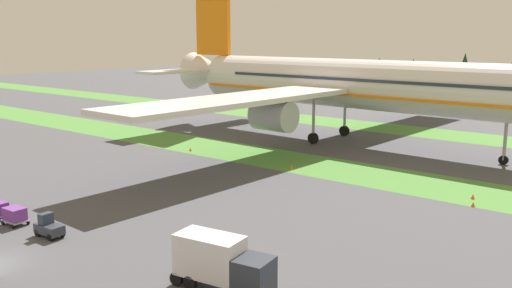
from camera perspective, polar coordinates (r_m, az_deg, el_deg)
name	(u,v)px	position (r m, az deg, el deg)	size (l,w,h in m)	color
grass_strip_near	(308,164)	(71.76, 5.46, -2.09)	(320.00, 10.52, 0.01)	#4C8438
grass_strip_far	(412,131)	(100.47, 15.98, 1.32)	(320.00, 10.52, 0.01)	#4C8438
airliner	(344,83)	(86.67, 9.19, 6.28)	(68.92, 84.84, 25.81)	silver
baggage_tug	(49,227)	(48.96, -20.78, -8.10)	(2.67, 1.45, 1.97)	#2D333D
cargo_dolly_lead	(15,215)	(53.03, -23.84, -6.75)	(2.29, 1.63, 1.55)	#A3A3A8
catering_truck	(221,262)	(36.42, -3.62, -12.13)	(7.23, 3.36, 3.58)	#2D333D
ground_crew_marshaller	(200,260)	(39.35, -5.82, -11.94)	(0.49, 0.36, 1.74)	black
taxiway_marker_0	(292,167)	(68.58, 3.72, -2.40)	(0.44, 0.44, 0.68)	orange
taxiway_marker_1	(473,204)	(57.82, 21.69, -5.86)	(0.44, 0.44, 0.46)	orange
taxiway_marker_2	(473,196)	(60.46, 21.66, -5.10)	(0.44, 0.44, 0.52)	orange
taxiway_marker_3	(190,149)	(80.14, -6.84, -0.55)	(0.44, 0.44, 0.49)	orange
distant_tree_line	(489,79)	(139.83, 23.12, 6.28)	(154.70, 10.36, 12.63)	#4C3823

